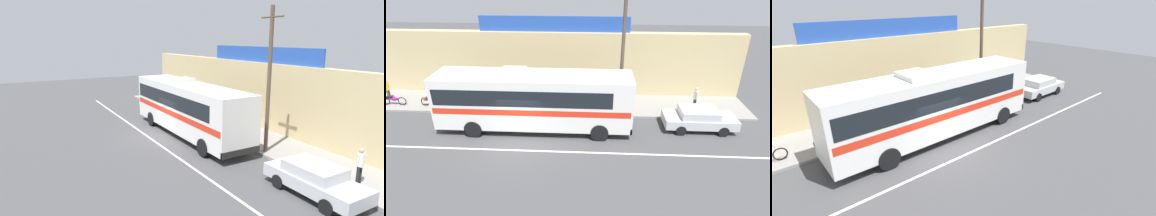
% 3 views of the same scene
% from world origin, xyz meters
% --- Properties ---
extents(ground_plane, '(70.00, 70.00, 0.00)m').
position_xyz_m(ground_plane, '(0.00, 0.00, 0.00)').
color(ground_plane, '#444447').
extents(sidewalk_slab, '(30.00, 3.60, 0.14)m').
position_xyz_m(sidewalk_slab, '(0.00, 5.20, 0.07)').
color(sidewalk_slab, gray).
rests_on(sidewalk_slab, ground_plane).
extents(storefront_facade, '(30.00, 0.70, 4.80)m').
position_xyz_m(storefront_facade, '(0.00, 7.35, 2.40)').
color(storefront_facade, tan).
rests_on(storefront_facade, ground_plane).
extents(storefront_billboard, '(10.88, 0.12, 1.10)m').
position_xyz_m(storefront_billboard, '(1.27, 7.35, 5.35)').
color(storefront_billboard, '#234CAD').
rests_on(storefront_billboard, storefront_facade).
extents(road_center_stripe, '(30.00, 0.14, 0.01)m').
position_xyz_m(road_center_stripe, '(0.00, -0.80, 0.00)').
color(road_center_stripe, silver).
rests_on(road_center_stripe, ground_plane).
extents(intercity_bus, '(11.64, 2.66, 3.78)m').
position_xyz_m(intercity_bus, '(0.58, 1.70, 2.07)').
color(intercity_bus, silver).
rests_on(intercity_bus, ground_plane).
extents(parked_car, '(4.32, 1.89, 1.37)m').
position_xyz_m(parked_car, '(10.74, 2.21, 0.74)').
color(parked_car, '#B7BABF').
rests_on(parked_car, ground_plane).
extents(utility_pole, '(1.60, 0.22, 8.05)m').
position_xyz_m(utility_pole, '(5.97, 3.87, 4.30)').
color(utility_pole, brown).
rests_on(utility_pole, sidewalk_slab).
extents(motorcycle_red, '(1.94, 0.56, 0.94)m').
position_xyz_m(motorcycle_red, '(-4.06, 4.20, 0.57)').
color(motorcycle_red, black).
rests_on(motorcycle_red, sidewalk_slab).
extents(motorcycle_blue, '(1.84, 0.56, 0.94)m').
position_xyz_m(motorcycle_blue, '(-9.98, 4.21, 0.57)').
color(motorcycle_blue, black).
rests_on(motorcycle_blue, sidewalk_slab).
extents(motorcycle_orange, '(1.93, 0.56, 0.94)m').
position_xyz_m(motorcycle_orange, '(-7.06, 4.24, 0.57)').
color(motorcycle_orange, black).
rests_on(motorcycle_orange, sidewalk_slab).
extents(pedestrian_far_left, '(0.30, 0.48, 1.66)m').
position_xyz_m(pedestrian_far_left, '(-2.92, 4.76, 1.11)').
color(pedestrian_far_left, black).
rests_on(pedestrian_far_left, sidewalk_slab).
extents(pedestrian_near_shop, '(0.30, 0.48, 1.67)m').
position_xyz_m(pedestrian_near_shop, '(11.16, 4.60, 1.11)').
color(pedestrian_near_shop, black).
rests_on(pedestrian_near_shop, sidewalk_slab).
extents(pedestrian_far_right, '(0.30, 0.48, 1.59)m').
position_xyz_m(pedestrian_far_right, '(-10.85, 5.08, 1.06)').
color(pedestrian_far_right, brown).
rests_on(pedestrian_far_right, sidewalk_slab).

